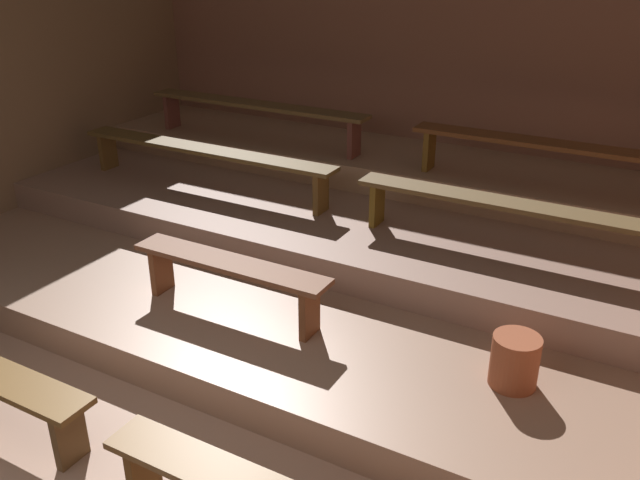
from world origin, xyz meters
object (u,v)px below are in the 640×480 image
bench_upper_left (256,109)px  bench_upper_right (560,151)px  bench_lower_center (230,272)px  bench_middle_right (533,214)px  pail_lower (515,361)px  bench_middle_left (204,154)px

bench_upper_left → bench_upper_right: (2.95, 0.00, 0.00)m
bench_lower_center → bench_upper_left: (-1.28, 2.23, 0.51)m
bench_middle_right → pail_lower: bench_middle_right is taller
pail_lower → bench_lower_center: bearing=-176.4°
bench_middle_right → bench_upper_left: size_ratio=1.10×
bench_upper_left → pail_lower: bearing=-33.3°
bench_middle_right → pail_lower: bearing=-79.2°
bench_upper_right → pail_lower: size_ratio=7.70×
bench_middle_right → bench_upper_right: bearing=91.0°
bench_middle_left → bench_upper_right: 3.09m
bench_upper_left → bench_upper_right: size_ratio=1.00×
bench_middle_left → pail_lower: (3.22, -1.27, -0.42)m
bench_upper_right → pail_lower: bearing=-83.0°
bench_middle_left → bench_upper_right: (2.96, 0.84, 0.24)m
bench_lower_center → bench_middle_right: 2.20m
bench_lower_center → bench_upper_right: bench_upper_right is taller
bench_middle_left → bench_middle_right: (2.98, 0.00, 0.00)m
bench_lower_center → bench_middle_left: (-1.29, 1.39, 0.27)m
bench_upper_left → bench_upper_right: 2.95m
bench_lower_center → bench_upper_left: bench_upper_left is taller
bench_upper_right → bench_upper_left: bearing=180.0°
bench_lower_center → pail_lower: bench_lower_center is taller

